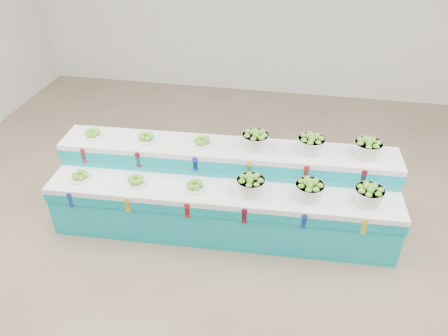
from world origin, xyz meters
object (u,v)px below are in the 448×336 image
Objects in this scene: plate_upper_mid at (146,137)px; basket_upper_right at (368,148)px; basket_lower_left at (251,185)px; display_stand at (224,191)px.

plate_upper_mid is 2.74m from basket_upper_right.
basket_upper_right reaches higher than plate_upper_mid.
plate_upper_mid is (-1.42, 0.47, 0.23)m from basket_lower_left.
display_stand is at bearing 145.51° from basket_lower_left.
basket_lower_left is 1.27× the size of plate_upper_mid.
display_stand is 16.09× the size of plate_upper_mid.
basket_lower_left is 1.51m from plate_upper_mid.
display_stand is at bearing -168.62° from basket_upper_right.
basket_lower_left is (0.36, -0.25, 0.33)m from display_stand.
display_stand reaches higher than basket_lower_left.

